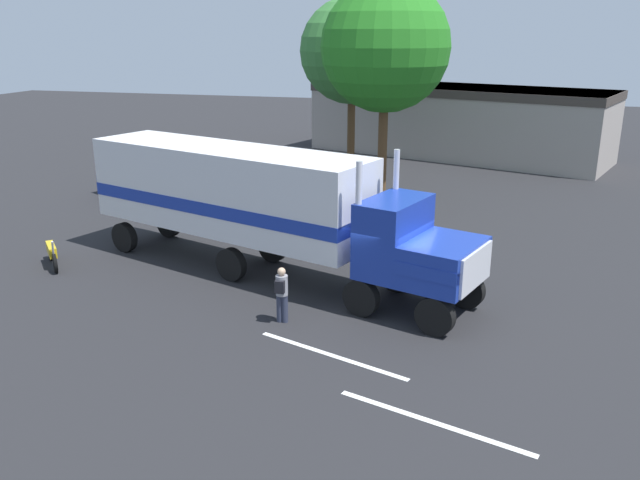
{
  "coord_description": "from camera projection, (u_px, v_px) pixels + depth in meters",
  "views": [
    {
      "loc": [
        2.8,
        -17.78,
        7.86
      ],
      "look_at": [
        -2.33,
        0.84,
        1.6
      ],
      "focal_mm": 36.36,
      "sensor_mm": 36.0,
      "label": 1
    }
  ],
  "objects": [
    {
      "name": "parked_car",
      "position": [
        137.0,
        182.0,
        31.71
      ],
      "size": [
        4.74,
        3.62,
        1.57
      ],
      "color": "#234C8C",
      "rests_on": "ground_plane"
    },
    {
      "name": "tree_left",
      "position": [
        352.0,
        51.0,
        36.0
      ],
      "size": [
        5.84,
        5.84,
        9.71
      ],
      "color": "brown",
      "rests_on": "ground_plane"
    },
    {
      "name": "motorcycle",
      "position": [
        52.0,
        253.0,
        22.52
      ],
      "size": [
        1.53,
        1.6,
        1.12
      ],
      "color": "black",
      "rests_on": "ground_plane"
    },
    {
      "name": "lane_stripe_mid",
      "position": [
        433.0,
        422.0,
        13.63
      ],
      "size": [
        4.25,
        1.44,
        0.01
      ],
      "primitive_type": "cube",
      "rotation": [
        0.0,
        0.0,
        -0.3
      ],
      "color": "silver",
      "rests_on": "ground_plane"
    },
    {
      "name": "tree_center",
      "position": [
        385.0,
        47.0,
        29.37
      ],
      "size": [
        5.91,
        5.91,
        10.12
      ],
      "color": "brown",
      "rests_on": "ground_plane"
    },
    {
      "name": "person_bystander",
      "position": [
        282.0,
        293.0,
        18.05
      ],
      "size": [
        0.34,
        0.46,
        1.63
      ],
      "color": "#2D3347",
      "rests_on": "ground_plane"
    },
    {
      "name": "ground_plane",
      "position": [
        387.0,
        305.0,
        19.44
      ],
      "size": [
        120.0,
        120.0,
        0.0
      ],
      "primitive_type": "plane",
      "color": "#232326"
    },
    {
      "name": "semi_truck",
      "position": [
        254.0,
        200.0,
        21.44
      ],
      "size": [
        14.19,
        6.96,
        4.5
      ],
      "color": "#193399",
      "rests_on": "ground_plane"
    },
    {
      "name": "lane_stripe_near",
      "position": [
        331.0,
        355.0,
        16.44
      ],
      "size": [
        4.21,
        1.59,
        0.01
      ],
      "primitive_type": "cube",
      "rotation": [
        0.0,
        0.0,
        -0.33
      ],
      "color": "silver",
      "rests_on": "ground_plane"
    },
    {
      "name": "building_backdrop",
      "position": [
        457.0,
        118.0,
        42.12
      ],
      "size": [
        19.96,
        11.85,
        4.45
      ],
      "color": "#9E938C",
      "rests_on": "ground_plane"
    }
  ]
}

